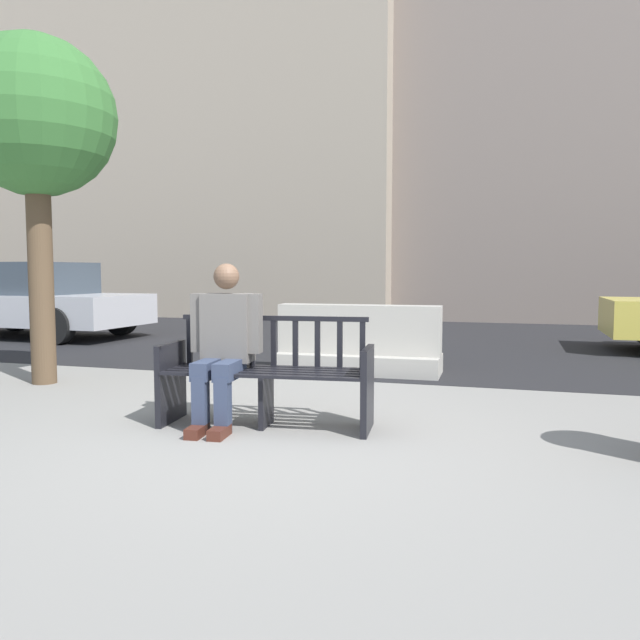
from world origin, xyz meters
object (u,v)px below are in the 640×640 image
Objects in this scene: jersey_barrier_centre at (359,345)px; street_bench at (267,377)px; car_sedan_mid at (31,300)px; seated_person at (224,341)px; street_tree at (36,121)px.

street_bench is at bearing -92.15° from jersey_barrier_centre.
jersey_barrier_centre is 0.47× the size of car_sedan_mid.
street_tree is (-2.76, 1.15, 2.18)m from seated_person.
street_tree is at bearing 157.33° from seated_person.
street_bench is 0.40× the size of car_sedan_mid.
street_tree is 5.89m from car_sedan_mid.
street_tree reaches higher than street_bench.
jersey_barrier_centre is 7.31m from car_sedan_mid.
seated_person reaches higher than street_bench.
car_sedan_mid reaches higher than street_bench.
street_bench is 1.32× the size of seated_person.
jersey_barrier_centre is 0.53× the size of street_tree.
seated_person is 0.65× the size of jersey_barrier_centre.
street_tree reaches higher than car_sedan_mid.
street_tree is at bearing 161.07° from street_bench.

